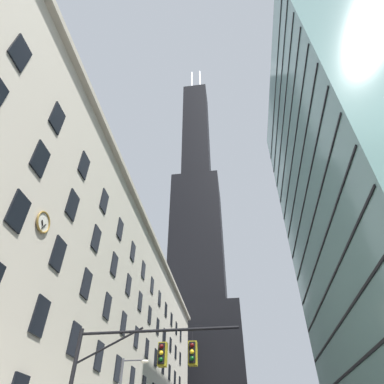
% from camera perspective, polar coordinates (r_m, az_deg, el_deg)
% --- Properties ---
extents(station_building, '(13.36, 74.12, 28.10)m').
position_cam_1_polar(station_building, '(47.03, -16.51, -22.54)').
color(station_building, beige).
rests_on(station_building, ground).
extents(dark_skyscraper, '(25.50, 25.50, 174.08)m').
position_cam_1_polar(dark_skyscraper, '(112.64, 1.06, -13.40)').
color(dark_skyscraper, black).
rests_on(dark_skyscraper, ground).
extents(glass_office_midrise, '(16.66, 34.37, 58.08)m').
position_cam_1_polar(glass_office_midrise, '(48.28, 28.53, 0.91)').
color(glass_office_midrise, gray).
rests_on(glass_office_midrise, ground).
extents(traffic_signal_mast, '(8.10, 0.63, 6.51)m').
position_cam_1_polar(traffic_signal_mast, '(17.33, -9.24, -28.27)').
color(traffic_signal_mast, black).
rests_on(traffic_signal_mast, sidewalk_left).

